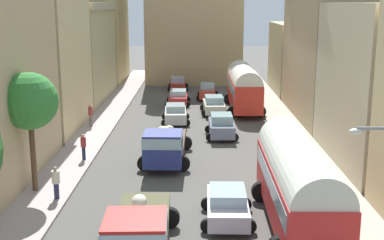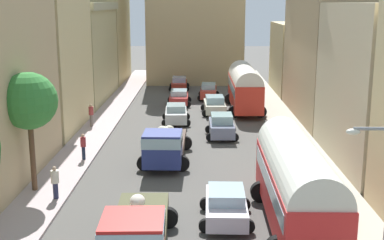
{
  "view_description": "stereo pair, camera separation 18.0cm",
  "coord_description": "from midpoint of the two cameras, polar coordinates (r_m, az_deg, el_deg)",
  "views": [
    {
      "loc": [
        0.26,
        -10.0,
        9.49
      ],
      "look_at": [
        0.0,
        23.11,
        1.91
      ],
      "focal_mm": 48.47,
      "sensor_mm": 36.0,
      "label": 1
    },
    {
      "loc": [
        0.44,
        -10.0,
        9.49
      ],
      "look_at": [
        0.0,
        23.11,
        1.91
      ],
      "focal_mm": 48.47,
      "sensor_mm": 36.0,
      "label": 2
    }
  ],
  "objects": [
    {
      "name": "distant_church",
      "position": [
        62.59,
        0.13,
        10.51
      ],
      "size": [
        11.23,
        7.73,
        19.53
      ],
      "color": "tan",
      "rests_on": "ground"
    },
    {
      "name": "cargo_truck_0",
      "position": [
        19.57,
        -6.15,
        -12.16
      ],
      "size": [
        3.17,
        7.07,
        2.34
      ],
      "color": "red",
      "rests_on": "ground"
    },
    {
      "name": "cargo_truck_1",
      "position": [
        30.8,
        -3.15,
        -2.71
      ],
      "size": [
        3.12,
        7.42,
        2.34
      ],
      "color": "navy",
      "rests_on": "ground"
    },
    {
      "name": "building_right_3",
      "position": [
        44.04,
        14.67,
        7.59
      ],
      "size": [
        5.67,
        13.84,
        11.44
      ],
      "color": "tan",
      "rests_on": "ground"
    },
    {
      "name": "car_3",
      "position": [
        23.15,
        3.69,
        -9.3
      ],
      "size": [
        2.41,
        3.93,
        1.48
      ],
      "color": "silver",
      "rests_on": "ground"
    },
    {
      "name": "building_left_2",
      "position": [
        40.08,
        -16.2,
        7.44
      ],
      "size": [
        5.58,
        10.07,
        11.99
      ],
      "color": "#D5C189",
      "rests_on": "ground"
    },
    {
      "name": "roadside_tree_1",
      "position": [
        26.58,
        -17.65,
        1.94
      ],
      "size": [
        2.83,
        2.83,
        6.17
      ],
      "color": "brown",
      "rests_on": "ground"
    },
    {
      "name": "building_right_4",
      "position": [
        55.97,
        11.04,
        6.68
      ],
      "size": [
        4.13,
        9.26,
        7.32
      ],
      "color": "tan",
      "rests_on": "ground"
    },
    {
      "name": "car_5",
      "position": [
        44.77,
        2.31,
        1.67
      ],
      "size": [
        2.42,
        4.02,
        1.56
      ],
      "color": "beige",
      "rests_on": "ground"
    },
    {
      "name": "car_6",
      "position": [
        51.7,
        1.63,
        3.2
      ],
      "size": [
        2.24,
        4.13,
        1.55
      ],
      "color": "#B73727",
      "rests_on": "ground"
    },
    {
      "name": "car_2",
      "position": [
        57.05,
        -1.63,
        4.06
      ],
      "size": [
        2.26,
        3.82,
        1.44
      ],
      "color": "#B23527",
      "rests_on": "ground"
    },
    {
      "name": "sidewalk_right",
      "position": [
        38.8,
        10.68,
        -1.38
      ],
      "size": [
        2.5,
        70.0,
        0.14
      ],
      "primitive_type": "cube",
      "color": "#B1AB9B",
      "rests_on": "ground"
    },
    {
      "name": "pedestrian_3",
      "position": [
        40.36,
        -11.22,
        0.61
      ],
      "size": [
        0.42,
        0.42,
        1.88
      ],
      "color": "#6D625B",
      "rests_on": "ground"
    },
    {
      "name": "car_0",
      "position": [
        41.19,
        -1.94,
        0.68
      ],
      "size": [
        2.36,
        3.74,
        1.54
      ],
      "color": "silver",
      "rests_on": "ground"
    },
    {
      "name": "car_4",
      "position": [
        36.98,
        3.11,
        -0.65
      ],
      "size": [
        2.33,
        3.74,
        1.69
      ],
      "color": "slate",
      "rests_on": "ground"
    },
    {
      "name": "building_right_2",
      "position": [
        32.08,
        19.77,
        3.58
      ],
      "size": [
        4.89,
        11.04,
        9.43
      ],
      "color": "beige",
      "rests_on": "ground"
    },
    {
      "name": "parked_bus_0",
      "position": [
        22.4,
        11.34,
        -6.55
      ],
      "size": [
        3.3,
        9.61,
        3.87
      ],
      "color": "red",
      "rests_on": "ground"
    },
    {
      "name": "ground_plane",
      "position": [
        38.2,
        -0.09,
        -1.49
      ],
      "size": [
        154.0,
        154.0,
        0.0
      ],
      "primitive_type": "plane",
      "color": "#514E4A"
    },
    {
      "name": "building_left_4",
      "position": [
        63.75,
        -9.64,
        9.89
      ],
      "size": [
        4.32,
        10.73,
        12.69
      ],
      "color": "tan",
      "rests_on": "ground"
    },
    {
      "name": "pedestrian_4",
      "position": [
        31.97,
        -12.02,
        -2.8
      ],
      "size": [
        0.45,
        0.45,
        1.73
      ],
      "color": "#1E263B",
      "rests_on": "ground"
    },
    {
      "name": "building_left_3",
      "position": [
        51.67,
        -12.39,
        7.32
      ],
      "size": [
        5.58,
        13.13,
        9.41
      ],
      "color": "tan",
      "rests_on": "ground"
    },
    {
      "name": "pedestrian_1",
      "position": [
        26.05,
        -14.93,
        -6.59
      ],
      "size": [
        0.55,
        0.55,
        1.77
      ],
      "color": "#2A2D4C",
      "rests_on": "ground"
    },
    {
      "name": "sidewalk_left",
      "position": [
        38.93,
        -10.82,
        -1.34
      ],
      "size": [
        2.5,
        70.0,
        0.14
      ],
      "primitive_type": "cube",
      "color": "#B4A1A2",
      "rests_on": "ground"
    },
    {
      "name": "parked_bus_1",
      "position": [
        46.19,
        5.62,
        3.77
      ],
      "size": [
        3.27,
        9.38,
        3.99
      ],
      "color": "red",
      "rests_on": "ground"
    },
    {
      "name": "car_1",
      "position": [
        48.57,
        -1.64,
        2.5
      ],
      "size": [
        2.28,
        3.74,
        1.44
      ],
      "color": "#B72C29",
      "rests_on": "ground"
    }
  ]
}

